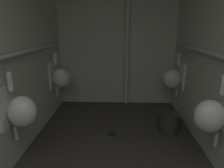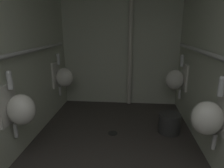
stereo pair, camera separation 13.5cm
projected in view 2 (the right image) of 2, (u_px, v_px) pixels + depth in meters
The scene contains 9 objects.
wall_back at pixel (121, 40), 3.86m from camera, with size 2.36×0.06×2.54m, color beige.
urinal_left_mid at pixel (20, 109), 2.15m from camera, with size 0.32×0.30×0.76m.
urinal_left_far at pixel (63, 77), 3.54m from camera, with size 0.32×0.30×0.76m.
urinal_right_mid at pixel (209, 117), 1.95m from camera, with size 0.32×0.30×0.76m.
urinal_right_far at pixel (176, 79), 3.39m from camera, with size 0.32×0.30×0.76m.
supply_pipe_left at pixel (1, 58), 1.96m from camera, with size 0.06×3.48×0.06m.
standpipe_back_wall at pixel (130, 40), 3.74m from camera, with size 0.08×0.08×2.49m, color beige.
floor_drain at pixel (113, 133), 2.96m from camera, with size 0.14×0.14×0.01m, color black.
waste_bin at pixel (169, 123), 2.95m from camera, with size 0.31×0.31×0.29m, color #2D2D2D.
Camera 2 is at (0.20, 0.17, 1.50)m, focal length 32.34 mm.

